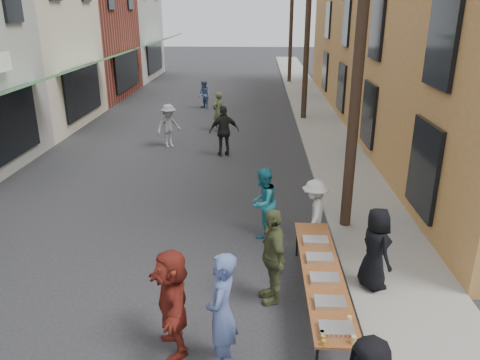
# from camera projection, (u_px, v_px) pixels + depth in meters

# --- Properties ---
(ground) EXTENTS (120.00, 120.00, 0.00)m
(ground) POSITION_uv_depth(u_px,v_px,m) (147.00, 292.00, 9.05)
(ground) COLOR #28282B
(ground) RESTS_ON ground
(sidewalk) EXTENTS (2.20, 60.00, 0.10)m
(sidewalk) POSITION_uv_depth(u_px,v_px,m) (318.00, 119.00, 22.90)
(sidewalk) COLOR gray
(sidewalk) RESTS_ON ground
(storefront_row) EXTENTS (8.00, 37.00, 9.00)m
(storefront_row) POSITION_uv_depth(u_px,v_px,m) (3.00, 31.00, 22.02)
(storefront_row) COLOR maroon
(storefront_row) RESTS_ON ground
(building_ochre) EXTENTS (10.00, 28.00, 10.00)m
(building_ochre) POSITION_uv_depth(u_px,v_px,m) (470.00, 12.00, 20.01)
(building_ochre) COLOR #A77B3B
(building_ochre) RESTS_ON ground
(utility_pole_near) EXTENTS (0.26, 0.26, 9.00)m
(utility_pole_near) POSITION_uv_depth(u_px,v_px,m) (361.00, 41.00, 10.13)
(utility_pole_near) COLOR #2D2116
(utility_pole_near) RESTS_ON ground
(utility_pole_mid) EXTENTS (0.26, 0.26, 9.00)m
(utility_pole_mid) POSITION_uv_depth(u_px,v_px,m) (308.00, 23.00, 21.38)
(utility_pole_mid) COLOR #2D2116
(utility_pole_mid) RESTS_ON ground
(utility_pole_far) EXTENTS (0.26, 0.26, 9.00)m
(utility_pole_far) POSITION_uv_depth(u_px,v_px,m) (291.00, 18.00, 32.62)
(utility_pole_far) COLOR #2D2116
(utility_pole_far) RESTS_ON ground
(serving_table) EXTENTS (0.70, 4.00, 0.75)m
(serving_table) POSITION_uv_depth(u_px,v_px,m) (322.00, 273.00, 8.36)
(serving_table) COLOR maroon
(serving_table) RESTS_ON ground
(catering_tray_sausage) EXTENTS (0.50, 0.33, 0.08)m
(catering_tray_sausage) POSITION_uv_depth(u_px,v_px,m) (336.00, 329.00, 6.78)
(catering_tray_sausage) COLOR maroon
(catering_tray_sausage) RESTS_ON serving_table
(catering_tray_foil_b) EXTENTS (0.50, 0.33, 0.08)m
(catering_tray_foil_b) POSITION_uv_depth(u_px,v_px,m) (330.00, 303.00, 7.39)
(catering_tray_foil_b) COLOR #B2B2B7
(catering_tray_foil_b) RESTS_ON serving_table
(catering_tray_buns) EXTENTS (0.50, 0.33, 0.08)m
(catering_tray_buns) POSITION_uv_depth(u_px,v_px,m) (324.00, 279.00, 8.05)
(catering_tray_buns) COLOR tan
(catering_tray_buns) RESTS_ON serving_table
(catering_tray_foil_d) EXTENTS (0.50, 0.33, 0.08)m
(catering_tray_foil_d) POSITION_uv_depth(u_px,v_px,m) (320.00, 258.00, 8.70)
(catering_tray_foil_d) COLOR #B2B2B7
(catering_tray_foil_d) RESTS_ON serving_table
(catering_tray_buns_end) EXTENTS (0.50, 0.33, 0.08)m
(catering_tray_buns_end) POSITION_uv_depth(u_px,v_px,m) (315.00, 241.00, 9.36)
(catering_tray_buns_end) COLOR tan
(catering_tray_buns_end) RESTS_ON serving_table
(condiment_jar_a) EXTENTS (0.07, 0.07, 0.08)m
(condiment_jar_a) POSITION_uv_depth(u_px,v_px,m) (324.00, 343.00, 6.51)
(condiment_jar_a) COLOR #A57F26
(condiment_jar_a) RESTS_ON serving_table
(condiment_jar_b) EXTENTS (0.07, 0.07, 0.08)m
(condiment_jar_b) POSITION_uv_depth(u_px,v_px,m) (323.00, 338.00, 6.60)
(condiment_jar_b) COLOR #A57F26
(condiment_jar_b) RESTS_ON serving_table
(condiment_jar_c) EXTENTS (0.07, 0.07, 0.08)m
(condiment_jar_c) POSITION_uv_depth(u_px,v_px,m) (322.00, 333.00, 6.70)
(condiment_jar_c) COLOR #A57F26
(condiment_jar_c) RESTS_ON serving_table
(cup_stack) EXTENTS (0.08, 0.08, 0.12)m
(cup_stack) POSITION_uv_depth(u_px,v_px,m) (354.00, 340.00, 6.53)
(cup_stack) COLOR tan
(cup_stack) RESTS_ON serving_table
(guest_front_b) EXTENTS (0.55, 0.76, 1.93)m
(guest_front_b) POSITION_uv_depth(u_px,v_px,m) (222.00, 313.00, 6.87)
(guest_front_b) COLOR #4E6197
(guest_front_b) RESTS_ON ground
(guest_front_c) EXTENTS (0.94, 1.02, 1.70)m
(guest_front_c) POSITION_uv_depth(u_px,v_px,m) (263.00, 203.00, 11.03)
(guest_front_c) COLOR teal
(guest_front_c) RESTS_ON ground
(guest_front_d) EXTENTS (0.81, 1.14, 1.59)m
(guest_front_d) POSITION_uv_depth(u_px,v_px,m) (314.00, 213.00, 10.59)
(guest_front_d) COLOR silver
(guest_front_d) RESTS_ON ground
(guest_front_e) EXTENTS (0.71, 1.16, 1.85)m
(guest_front_e) POSITION_uv_depth(u_px,v_px,m) (272.00, 256.00, 8.52)
(guest_front_e) COLOR #545933
(guest_front_e) RESTS_ON ground
(guest_queue_back) EXTENTS (1.06, 1.72, 1.77)m
(guest_queue_back) POSITION_uv_depth(u_px,v_px,m) (172.00, 302.00, 7.26)
(guest_queue_back) COLOR maroon
(guest_queue_back) RESTS_ON ground
(server) EXTENTS (0.75, 0.92, 1.63)m
(server) POSITION_uv_depth(u_px,v_px,m) (376.00, 249.00, 8.80)
(server) COLOR black
(server) RESTS_ON sidewalk
(passerby_left) EXTENTS (1.22, 1.21, 1.69)m
(passerby_left) POSITION_uv_depth(u_px,v_px,m) (169.00, 126.00, 18.17)
(passerby_left) COLOR gray
(passerby_left) RESTS_ON ground
(passerby_mid) EXTENTS (1.17, 0.72, 1.86)m
(passerby_mid) POSITION_uv_depth(u_px,v_px,m) (224.00, 131.00, 17.06)
(passerby_mid) COLOR black
(passerby_mid) RESTS_ON ground
(passerby_right) EXTENTS (0.71, 0.75, 1.72)m
(passerby_right) POSITION_uv_depth(u_px,v_px,m) (218.00, 112.00, 20.60)
(passerby_right) COLOR #4B5330
(passerby_right) RESTS_ON ground
(passerby_far) EXTENTS (0.90, 0.94, 1.52)m
(passerby_far) POSITION_uv_depth(u_px,v_px,m) (204.00, 95.00, 25.20)
(passerby_far) COLOR #4C6293
(passerby_far) RESTS_ON ground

